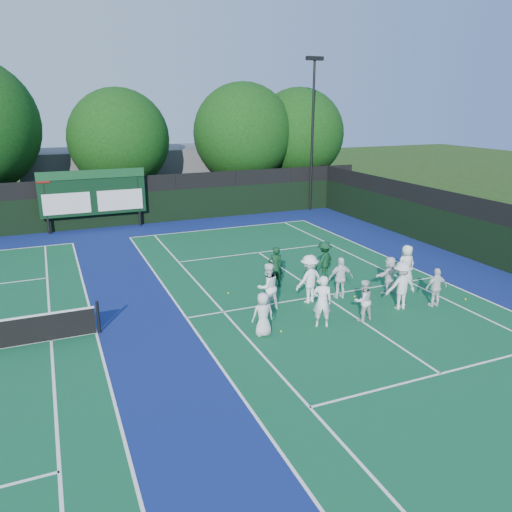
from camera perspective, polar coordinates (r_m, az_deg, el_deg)
name	(u,v)px	position (r m, az deg, el deg)	size (l,w,h in m)	color
ground	(337,305)	(18.89, 9.21, -5.54)	(120.00, 120.00, 0.00)	#1E390F
court_apron	(172,321)	(17.59, -9.59, -7.29)	(34.00, 32.00, 0.01)	navy
near_court	(323,296)	(19.67, 7.68, -4.50)	(11.05, 23.85, 0.01)	#10522E
back_fence	(111,205)	(31.42, -16.24, 5.65)	(34.00, 0.08, 3.00)	black
divider_fence_right	(499,239)	(24.92, 25.98, 1.76)	(0.08, 32.00, 3.00)	black
scoreboard	(93,193)	(30.78, -18.14, 6.84)	(6.00, 0.21, 3.55)	black
clubhouse	(150,174)	(39.74, -12.03, 9.14)	(18.00, 6.00, 4.00)	#5D5D62
light_pole_right	(313,118)	(34.82, 6.51, 15.45)	(1.20, 0.30, 10.12)	black
tree_c	(121,142)	(34.69, -15.14, 12.51)	(6.51, 6.51, 8.24)	black
tree_d	(245,136)	(36.93, -1.30, 13.56)	(7.11, 7.11, 8.71)	black
tree_e	(300,136)	(38.80, 5.00, 13.46)	(6.77, 6.77, 8.39)	black
tennis_ball_0	(281,331)	(16.53, 2.89, -8.58)	(0.07, 0.07, 0.07)	#C6D719
tennis_ball_1	(322,269)	(22.64, 7.53, -1.52)	(0.07, 0.07, 0.07)	#C6D719
tennis_ball_2	(466,299)	(20.70, 22.83, -4.57)	(0.07, 0.07, 0.07)	#C6D719
tennis_ball_3	(228,293)	(19.71, -3.17, -4.25)	(0.07, 0.07, 0.07)	#C6D719
tennis_ball_4	(335,268)	(22.87, 9.06, -1.40)	(0.07, 0.07, 0.07)	#C6D719
tennis_ball_5	(355,296)	(19.72, 11.21, -4.56)	(0.07, 0.07, 0.07)	#C6D719
player_front_0	(263,314)	(16.03, 0.80, -6.68)	(0.71, 0.46, 1.46)	silver
player_front_1	(322,301)	(16.72, 7.57, -5.17)	(0.66, 0.43, 1.80)	white
player_front_2	(363,300)	(17.49, 12.13, -4.97)	(0.72, 0.56, 1.48)	silver
player_front_3	(401,286)	(18.75, 16.26, -3.26)	(1.15, 0.66, 1.79)	silver
player_front_4	(436,287)	(19.42, 19.90, -3.40)	(0.86, 0.36, 1.47)	white
player_back_0	(268,287)	(17.91, 1.35, -3.55)	(0.86, 0.67, 1.77)	white
player_back_1	(309,279)	(18.69, 6.09, -2.62)	(1.19, 0.69, 1.85)	white
player_back_2	(341,278)	(19.29, 9.66, -2.48)	(0.96, 0.40, 1.63)	white
player_back_3	(389,275)	(20.27, 14.99, -2.08)	(1.38, 0.44, 1.49)	white
player_back_4	(406,265)	(21.45, 16.79, -0.95)	(0.81, 0.53, 1.65)	white
coach_left	(275,267)	(20.18, 2.22, -1.25)	(0.62, 0.41, 1.71)	#0E331A
coach_right	(324,261)	(21.26, 7.79, -0.52)	(1.07, 0.62, 1.66)	#0E361D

